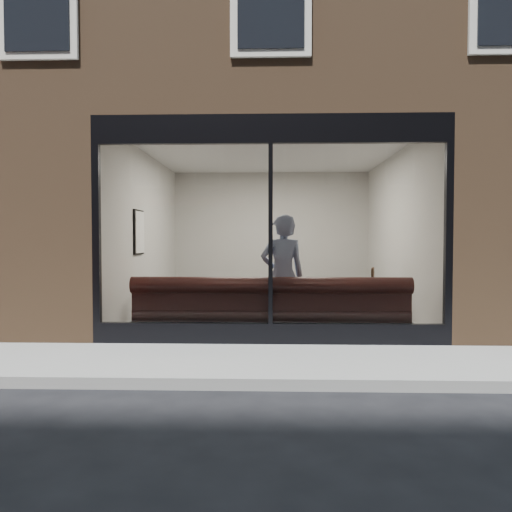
{
  "coord_description": "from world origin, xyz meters",
  "views": [
    {
      "loc": [
        0.02,
        -4.9,
        1.49
      ],
      "look_at": [
        -0.21,
        2.4,
        1.23
      ],
      "focal_mm": 35.0,
      "sensor_mm": 36.0,
      "label": 1
    }
  ],
  "objects_px": {
    "cafe_table_left": "(170,281)",
    "person": "(283,276)",
    "cafe_chair_right": "(362,306)",
    "banquette": "(271,324)",
    "cafe_table_right": "(327,286)"
  },
  "relations": [
    {
      "from": "cafe_table_left",
      "to": "person",
      "type": "bearing_deg",
      "value": -29.65
    },
    {
      "from": "cafe_chair_right",
      "to": "cafe_table_left",
      "type": "bearing_deg",
      "value": 23.74
    },
    {
      "from": "banquette",
      "to": "cafe_table_left",
      "type": "height_order",
      "value": "cafe_table_left"
    },
    {
      "from": "cafe_table_right",
      "to": "cafe_chair_right",
      "type": "height_order",
      "value": "cafe_table_right"
    },
    {
      "from": "person",
      "to": "cafe_table_right",
      "type": "relative_size",
      "value": 3.15
    },
    {
      "from": "banquette",
      "to": "cafe_chair_right",
      "type": "relative_size",
      "value": 8.48
    },
    {
      "from": "person",
      "to": "cafe_table_left",
      "type": "relative_size",
      "value": 3.2
    },
    {
      "from": "person",
      "to": "cafe_table_left",
      "type": "bearing_deg",
      "value": -41.69
    },
    {
      "from": "cafe_table_left",
      "to": "cafe_chair_right",
      "type": "height_order",
      "value": "cafe_table_left"
    },
    {
      "from": "banquette",
      "to": "cafe_table_right",
      "type": "relative_size",
      "value": 6.83
    },
    {
      "from": "banquette",
      "to": "cafe_table_left",
      "type": "relative_size",
      "value": 6.95
    },
    {
      "from": "person",
      "to": "cafe_table_right",
      "type": "xyz_separation_m",
      "value": [
        0.71,
        0.37,
        -0.18
      ]
    },
    {
      "from": "person",
      "to": "cafe_table_left",
      "type": "xyz_separation_m",
      "value": [
        -1.95,
        1.11,
        -0.18
      ]
    },
    {
      "from": "cafe_table_left",
      "to": "cafe_table_right",
      "type": "xyz_separation_m",
      "value": [
        2.66,
        -0.74,
        0.0
      ]
    },
    {
      "from": "person",
      "to": "cafe_chair_right",
      "type": "bearing_deg",
      "value": -143.25
    }
  ]
}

